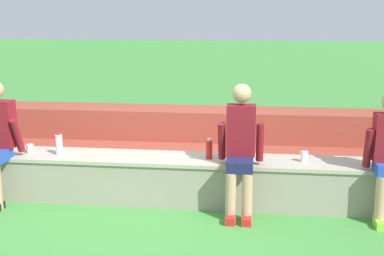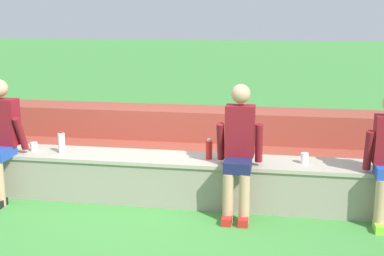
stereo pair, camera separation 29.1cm
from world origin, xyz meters
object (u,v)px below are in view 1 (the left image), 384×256
at_px(water_bottle_center_gap, 209,149).
at_px(water_bottle_mid_left, 59,144).
at_px(plastic_cup_left_end, 304,157).
at_px(plastic_cup_right_end, 30,149).
at_px(person_center, 240,147).

bearing_deg(water_bottle_center_gap, water_bottle_mid_left, -178.68).
bearing_deg(water_bottle_mid_left, plastic_cup_left_end, 0.86).
xyz_separation_m(plastic_cup_right_end, plastic_cup_left_end, (3.14, 0.01, 0.01)).
height_order(water_bottle_center_gap, plastic_cup_right_end, water_bottle_center_gap).
xyz_separation_m(water_bottle_center_gap, plastic_cup_left_end, (1.04, 0.00, -0.05)).
xyz_separation_m(person_center, plastic_cup_left_end, (0.69, 0.28, -0.16)).
bearing_deg(plastic_cup_left_end, person_center, -157.84).
bearing_deg(plastic_cup_right_end, water_bottle_center_gap, 0.32).
bearing_deg(water_bottle_center_gap, person_center, -38.18).
bearing_deg(water_bottle_center_gap, plastic_cup_left_end, 0.10).
bearing_deg(water_bottle_mid_left, water_bottle_center_gap, 1.32).
bearing_deg(person_center, plastic_cup_left_end, 22.16).
relative_size(water_bottle_center_gap, water_bottle_mid_left, 0.89).
distance_m(plastic_cup_right_end, plastic_cup_left_end, 3.14).
bearing_deg(plastic_cup_right_end, water_bottle_mid_left, -4.42).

